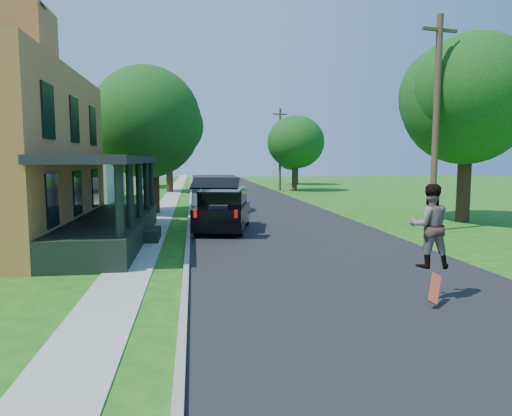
{
  "coord_description": "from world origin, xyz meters",
  "views": [
    {
      "loc": [
        -3.83,
        -11.14,
        3.0
      ],
      "look_at": [
        -1.88,
        3.0,
        1.48
      ],
      "focal_mm": 32.0,
      "sensor_mm": 36.0,
      "label": 1
    }
  ],
  "objects": [
    {
      "name": "street",
      "position": [
        0.0,
        20.0,
        0.0
      ],
      "size": [
        8.0,
        120.0,
        0.02
      ],
      "primitive_type": "cube",
      "color": "black",
      "rests_on": "ground"
    },
    {
      "name": "neighbor_house_far",
      "position": [
        -13.5,
        40.0,
        4.19
      ],
      "size": [
        12.78,
        12.78,
        8.3
      ],
      "color": "beige",
      "rests_on": "ground"
    },
    {
      "name": "tree_left_far",
      "position": [
        -6.05,
        31.86,
        6.49
      ],
      "size": [
        7.09,
        6.79,
        9.64
      ],
      "rotation": [
        0.0,
        0.0,
        0.25
      ],
      "color": "black",
      "rests_on": "ground"
    },
    {
      "name": "front_walk",
      "position": [
        -9.5,
        6.0,
        0.0
      ],
      "size": [
        6.5,
        1.2,
        0.03
      ],
      "primitive_type": "cube",
      "color": "gray",
      "rests_on": "ground"
    },
    {
      "name": "tree_right_far",
      "position": [
        8.45,
        42.85,
        4.66
      ],
      "size": [
        6.02,
        5.73,
        7.18
      ],
      "rotation": [
        0.0,
        0.0,
        0.35
      ],
      "color": "black",
      "rests_on": "ground"
    },
    {
      "name": "utility_pole_near",
      "position": [
        6.19,
        6.83,
        4.58
      ],
      "size": [
        1.64,
        0.37,
        8.86
      ],
      "rotation": [
        0.0,
        0.0,
        0.15
      ],
      "color": "#42321E",
      "rests_on": "ground"
    },
    {
      "name": "tree_left_mid",
      "position": [
        -6.04,
        14.99,
        5.58
      ],
      "size": [
        6.51,
        6.31,
        8.77
      ],
      "rotation": [
        0.0,
        0.0,
        0.12
      ],
      "color": "black",
      "rests_on": "ground"
    },
    {
      "name": "ground",
      "position": [
        0.0,
        0.0,
        0.0
      ],
      "size": [
        140.0,
        140.0,
        0.0
      ],
      "primitive_type": "plane",
      "color": "#145911",
      "rests_on": "ground"
    },
    {
      "name": "curb",
      "position": [
        -4.05,
        20.0,
        0.0
      ],
      "size": [
        0.15,
        120.0,
        0.12
      ],
      "primitive_type": "cube",
      "color": "gray",
      "rests_on": "ground"
    },
    {
      "name": "neighbor_house_mid",
      "position": [
        -13.5,
        24.0,
        4.19
      ],
      "size": [
        12.78,
        12.78,
        8.3
      ],
      "color": "beige",
      "rests_on": "ground"
    },
    {
      "name": "tree_right_near",
      "position": [
        9.01,
        9.21,
        5.71
      ],
      "size": [
        6.81,
        6.44,
        8.78
      ],
      "rotation": [
        0.0,
        0.0,
        0.2
      ],
      "color": "black",
      "rests_on": "ground"
    },
    {
      "name": "skateboard",
      "position": [
        1.05,
        -2.61,
        0.36
      ],
      "size": [
        0.53,
        0.54,
        0.56
      ],
      "rotation": [
        0.0,
        0.0,
        -0.19
      ],
      "color": "#AC2B0E",
      "rests_on": "ground"
    },
    {
      "name": "sidewalk",
      "position": [
        -5.6,
        20.0,
        0.0
      ],
      "size": [
        1.3,
        120.0,
        0.03
      ],
      "primitive_type": "cube",
      "color": "gray",
      "rests_on": "ground"
    },
    {
      "name": "skateboarder",
      "position": [
        1.14,
        -2.13,
        1.59
      ],
      "size": [
        0.97,
        0.81,
        1.79
      ],
      "rotation": [
        0.0,
        0.0,
        2.98
      ],
      "color": "black",
      "rests_on": "ground"
    },
    {
      "name": "black_suv",
      "position": [
        -2.58,
        8.05,
        0.89
      ],
      "size": [
        2.77,
        5.25,
        2.32
      ],
      "rotation": [
        0.0,
        0.0,
        -0.19
      ],
      "color": "black",
      "rests_on": "ground"
    },
    {
      "name": "utility_pole_far",
      "position": [
        4.5,
        32.41,
        4.06
      ],
      "size": [
        1.43,
        0.29,
        7.87
      ],
      "rotation": [
        0.0,
        0.0,
        0.13
      ],
      "color": "#42321E",
      "rests_on": "ground"
    },
    {
      "name": "tree_right_mid",
      "position": [
        5.73,
        31.63,
        4.9
      ],
      "size": [
        6.28,
        6.1,
        7.69
      ],
      "rotation": [
        0.0,
        0.0,
        0.26
      ],
      "color": "black",
      "rests_on": "ground"
    }
  ]
}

